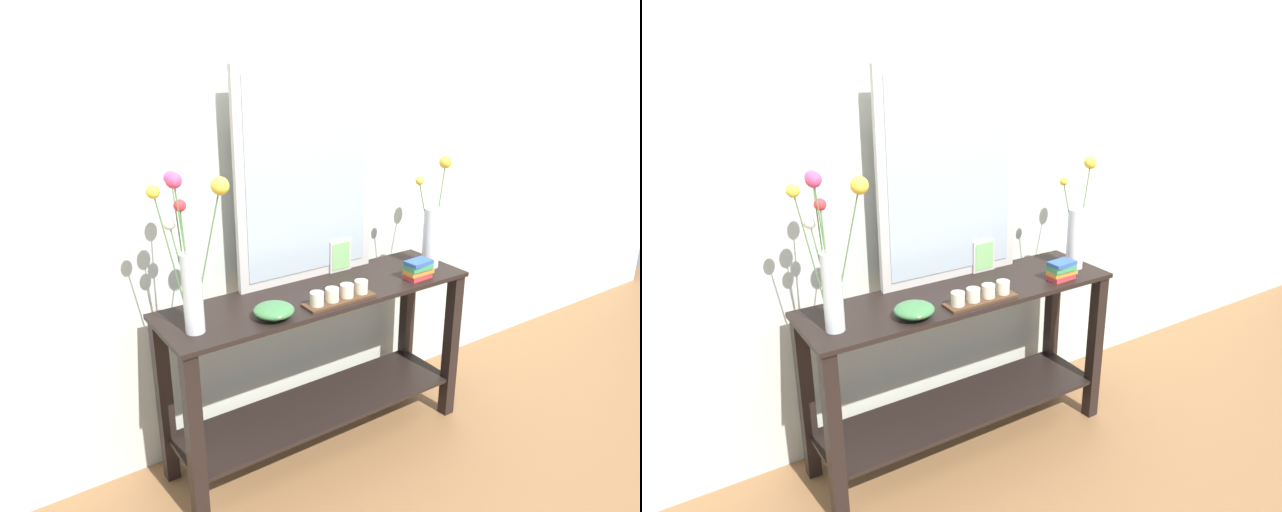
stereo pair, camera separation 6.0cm
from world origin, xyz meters
TOP-DOWN VIEW (x-y plane):
  - ground_plane at (0.00, 0.00)m, footprint 7.00×6.00m
  - wall_back at (0.00, 0.32)m, footprint 6.40×0.08m
  - console_table at (0.00, 0.00)m, footprint 1.40×0.39m
  - mirror_leaning at (0.05, 0.17)m, footprint 0.68×0.03m
  - tall_vase_left at (-0.58, -0.05)m, footprint 0.25×0.25m
  - vase_right at (0.61, -0.03)m, footprint 0.20×0.11m
  - candle_tray at (0.01, -0.13)m, footprint 0.32×0.09m
  - picture_frame_small at (0.21, 0.15)m, footprint 0.12×0.01m
  - decorative_bowl at (-0.29, -0.12)m, footprint 0.16×0.16m
  - book_stack at (0.45, -0.12)m, footprint 0.13×0.09m

SIDE VIEW (x-z plane):
  - ground_plane at x=0.00m, z-range -0.02..0.00m
  - console_table at x=0.00m, z-range 0.08..0.85m
  - candle_tray at x=0.01m, z-range 0.76..0.83m
  - decorative_bowl at x=-0.29m, z-range 0.77..0.82m
  - book_stack at x=0.45m, z-range 0.76..0.85m
  - picture_frame_small at x=0.21m, z-range 0.76..0.91m
  - vase_right at x=0.61m, z-range 0.69..1.20m
  - tall_vase_left at x=-0.58m, z-range 0.75..1.34m
  - mirror_leaning at x=0.05m, z-range 0.76..1.69m
  - wall_back at x=0.00m, z-range 0.00..2.70m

